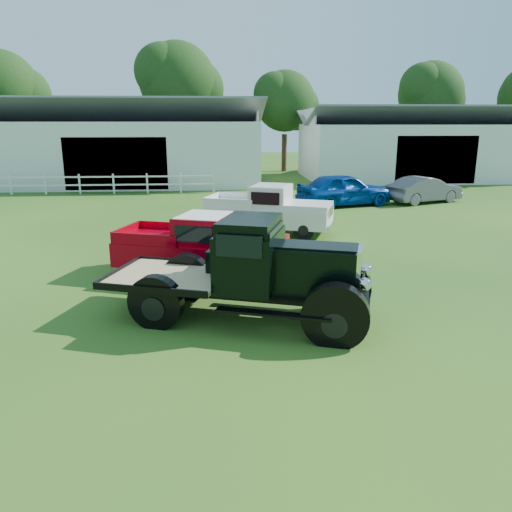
{
  "coord_description": "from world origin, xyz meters",
  "views": [
    {
      "loc": [
        -0.68,
        -10.6,
        4.27
      ],
      "look_at": [
        0.2,
        1.2,
        1.05
      ],
      "focal_mm": 35.0,
      "sensor_mm": 36.0,
      "label": 1
    }
  ],
  "objects_px": {
    "vintage_flatbed": "(245,269)",
    "misc_car_grey": "(425,190)",
    "white_pickup": "(268,210)",
    "misc_car_blue": "(344,190)",
    "red_pickup": "(201,245)"
  },
  "relations": [
    {
      "from": "white_pickup",
      "to": "misc_car_grey",
      "type": "xyz_separation_m",
      "value": [
        9.08,
        6.84,
        -0.23
      ]
    },
    {
      "from": "red_pickup",
      "to": "white_pickup",
      "type": "distance_m",
      "value": 5.96
    },
    {
      "from": "misc_car_grey",
      "to": "white_pickup",
      "type": "bearing_deg",
      "value": 104.89
    },
    {
      "from": "vintage_flatbed",
      "to": "white_pickup",
      "type": "xyz_separation_m",
      "value": [
        1.37,
        8.7,
        -0.22
      ]
    },
    {
      "from": "vintage_flatbed",
      "to": "misc_car_grey",
      "type": "relative_size",
      "value": 1.37
    },
    {
      "from": "red_pickup",
      "to": "misc_car_blue",
      "type": "relative_size",
      "value": 1.0
    },
    {
      "from": "white_pickup",
      "to": "misc_car_blue",
      "type": "distance_m",
      "value": 7.67
    },
    {
      "from": "white_pickup",
      "to": "misc_car_blue",
      "type": "bearing_deg",
      "value": 74.33
    },
    {
      "from": "red_pickup",
      "to": "white_pickup",
      "type": "relative_size",
      "value": 0.98
    },
    {
      "from": "white_pickup",
      "to": "misc_car_grey",
      "type": "height_order",
      "value": "white_pickup"
    },
    {
      "from": "red_pickup",
      "to": "misc_car_blue",
      "type": "bearing_deg",
      "value": 77.78
    },
    {
      "from": "vintage_flatbed",
      "to": "misc_car_blue",
      "type": "xyz_separation_m",
      "value": [
        5.9,
        14.89,
        -0.3
      ]
    },
    {
      "from": "vintage_flatbed",
      "to": "misc_car_grey",
      "type": "distance_m",
      "value": 18.74
    },
    {
      "from": "white_pickup",
      "to": "misc_car_blue",
      "type": "xyz_separation_m",
      "value": [
        4.53,
        6.19,
        -0.09
      ]
    },
    {
      "from": "white_pickup",
      "to": "misc_car_grey",
      "type": "distance_m",
      "value": 11.37
    }
  ]
}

